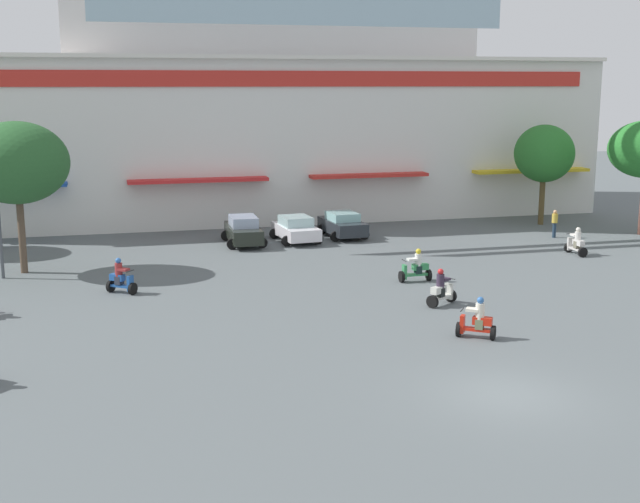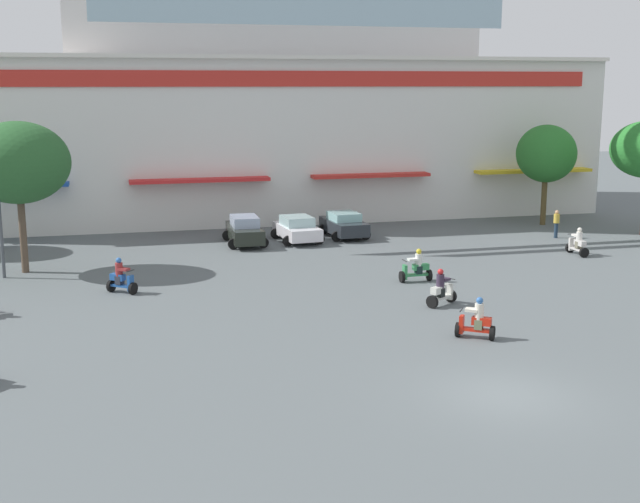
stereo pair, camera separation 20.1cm
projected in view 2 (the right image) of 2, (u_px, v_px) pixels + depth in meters
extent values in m
plane|color=#565E60|center=(370.00, 289.00, 36.41)|extent=(128.00, 128.00, 0.00)
cube|color=silver|center=(269.00, 138.00, 57.52)|extent=(43.74, 12.61, 10.33)
cube|color=red|center=(288.00, 79.00, 50.67)|extent=(40.24, 0.12, 0.95)
cube|color=silver|center=(288.00, 57.00, 50.38)|extent=(43.74, 0.70, 0.24)
cube|color=#1B4699|center=(11.00, 186.00, 47.47)|extent=(6.43, 1.10, 0.20)
cube|color=red|center=(200.00, 180.00, 50.07)|extent=(8.44, 1.10, 0.20)
cube|color=red|center=(371.00, 175.00, 52.67)|extent=(7.67, 1.10, 0.20)
cube|color=gold|center=(534.00, 171.00, 55.40)|extent=(8.16, 1.10, 0.20)
cube|color=#99B7C6|center=(307.00, 9.00, 45.17)|extent=(23.18, 0.08, 1.67)
cylinder|color=brown|center=(23.00, 236.00, 39.38)|extent=(0.34, 0.34, 3.56)
ellipsoid|color=#27572A|center=(18.00, 163.00, 38.69)|extent=(4.83, 4.66, 3.86)
cylinder|color=brown|center=(544.00, 199.00, 52.78)|extent=(0.35, 0.35, 3.24)
ellipsoid|color=#276B28|center=(546.00, 154.00, 52.20)|extent=(3.70, 3.97, 3.62)
cube|color=#232821|center=(245.00, 233.00, 46.47)|extent=(1.71, 4.21, 0.78)
cube|color=#A0B1CD|center=(245.00, 221.00, 46.34)|extent=(1.45, 2.11, 0.56)
cylinder|color=black|center=(227.00, 236.00, 47.59)|extent=(0.60, 0.17, 0.60)
cylinder|color=black|center=(256.00, 234.00, 47.97)|extent=(0.60, 0.17, 0.60)
cylinder|color=black|center=(233.00, 244.00, 45.12)|extent=(0.60, 0.17, 0.60)
cylinder|color=black|center=(263.00, 243.00, 45.49)|extent=(0.60, 0.17, 0.60)
cube|color=silver|center=(297.00, 231.00, 47.32)|extent=(2.18, 4.03, 0.67)
cube|color=#9EBFC0|center=(297.00, 221.00, 47.20)|extent=(1.74, 2.07, 0.52)
cylinder|color=black|center=(276.00, 234.00, 48.19)|extent=(0.61, 0.22, 0.60)
cylinder|color=black|center=(306.00, 232.00, 48.79)|extent=(0.61, 0.22, 0.60)
cylinder|color=black|center=(288.00, 241.00, 45.97)|extent=(0.61, 0.22, 0.60)
cylinder|color=black|center=(319.00, 239.00, 46.57)|extent=(0.61, 0.22, 0.60)
cube|color=#24292E|center=(344.00, 226.00, 48.68)|extent=(2.09, 4.06, 0.74)
cube|color=#8CC0C0|center=(344.00, 216.00, 48.56)|extent=(1.69, 2.08, 0.47)
cylinder|color=black|center=(323.00, 229.00, 49.59)|extent=(0.61, 0.21, 0.60)
cylinder|color=black|center=(351.00, 228.00, 50.16)|extent=(0.61, 0.21, 0.60)
cylinder|color=black|center=(337.00, 236.00, 47.34)|extent=(0.61, 0.21, 0.60)
cylinder|color=black|center=(366.00, 235.00, 47.90)|extent=(0.61, 0.21, 0.60)
cylinder|color=black|center=(451.00, 296.00, 34.26)|extent=(0.40, 0.52, 0.52)
cylinder|color=black|center=(432.00, 302.00, 33.34)|extent=(0.40, 0.52, 0.52)
cube|color=silver|center=(442.00, 297.00, 33.79)|extent=(1.11, 0.85, 0.10)
cube|color=silver|center=(439.00, 290.00, 33.55)|extent=(0.77, 0.64, 0.28)
cube|color=silver|center=(449.00, 291.00, 34.13)|extent=(0.29, 0.35, 0.67)
cylinder|color=black|center=(450.00, 279.00, 34.04)|extent=(0.31, 0.46, 0.04)
cube|color=black|center=(440.00, 292.00, 33.65)|extent=(0.41, 0.42, 0.36)
cylinder|color=#322739|center=(440.00, 281.00, 33.56)|extent=(0.44, 0.44, 0.57)
sphere|color=red|center=(441.00, 272.00, 33.48)|extent=(0.25, 0.25, 0.25)
cube|color=#322739|center=(444.00, 279.00, 33.75)|extent=(0.55, 0.52, 0.10)
cylinder|color=black|center=(570.00, 248.00, 44.28)|extent=(0.52, 0.15, 0.52)
cylinder|color=black|center=(584.00, 253.00, 43.02)|extent=(0.52, 0.15, 0.52)
cube|color=silver|center=(577.00, 249.00, 43.64)|extent=(0.30, 1.18, 0.10)
cube|color=silver|center=(580.00, 243.00, 43.34)|extent=(0.31, 0.75, 0.28)
cube|color=silver|center=(572.00, 244.00, 44.11)|extent=(0.32, 0.14, 0.68)
cylinder|color=black|center=(572.00, 234.00, 44.03)|extent=(0.52, 0.04, 0.04)
cube|color=#6E6956|center=(579.00, 245.00, 43.46)|extent=(0.32, 0.28, 0.36)
cylinder|color=silver|center=(579.00, 237.00, 43.38)|extent=(0.32, 0.32, 0.51)
sphere|color=silver|center=(580.00, 230.00, 43.30)|extent=(0.25, 0.25, 0.25)
cube|color=silver|center=(576.00, 235.00, 43.65)|extent=(0.35, 0.44, 0.10)
cylinder|color=black|center=(458.00, 329.00, 29.61)|extent=(0.42, 0.51, 0.52)
cylinder|color=black|center=(492.00, 333.00, 29.18)|extent=(0.42, 0.51, 0.52)
cube|color=red|center=(475.00, 330.00, 29.38)|extent=(1.04, 0.85, 0.10)
cube|color=red|center=(482.00, 321.00, 29.24)|extent=(0.73, 0.64, 0.28)
cube|color=red|center=(462.00, 324.00, 29.53)|extent=(0.30, 0.34, 0.64)
cylinder|color=black|center=(461.00, 310.00, 29.43)|extent=(0.33, 0.45, 0.04)
cube|color=#6A7453|center=(479.00, 324.00, 29.30)|extent=(0.41, 0.42, 0.36)
cylinder|color=silver|center=(479.00, 311.00, 29.20)|extent=(0.45, 0.45, 0.57)
sphere|color=#3062A7|center=(480.00, 301.00, 29.12)|extent=(0.25, 0.25, 0.25)
cube|color=silver|center=(472.00, 310.00, 29.29)|extent=(0.56, 0.53, 0.10)
cylinder|color=black|center=(133.00, 288.00, 35.52)|extent=(0.44, 0.50, 0.52)
cylinder|color=black|center=(111.00, 286.00, 35.99)|extent=(0.44, 0.50, 0.52)
cube|color=#20529E|center=(122.00, 286.00, 35.74)|extent=(0.97, 0.85, 0.10)
cube|color=#20529E|center=(118.00, 277.00, 35.75)|extent=(0.69, 0.64, 0.28)
cube|color=#20529E|center=(131.00, 283.00, 35.52)|extent=(0.31, 0.34, 0.67)
cylinder|color=black|center=(130.00, 271.00, 35.40)|extent=(0.35, 0.43, 0.04)
cube|color=#2B2F3B|center=(120.00, 280.00, 35.74)|extent=(0.42, 0.42, 0.36)
cylinder|color=maroon|center=(119.00, 269.00, 35.64)|extent=(0.45, 0.45, 0.57)
sphere|color=#2E63AC|center=(119.00, 260.00, 35.57)|extent=(0.25, 0.25, 0.25)
cube|color=maroon|center=(124.00, 269.00, 35.54)|extent=(0.56, 0.54, 0.10)
cylinder|color=black|center=(402.00, 277.00, 37.64)|extent=(0.15, 0.52, 0.52)
cylinder|color=black|center=(429.00, 275.00, 37.98)|extent=(0.15, 0.52, 0.52)
cube|color=#2E8549|center=(416.00, 275.00, 37.80)|extent=(1.17, 0.30, 0.10)
cube|color=#2E8549|center=(421.00, 267.00, 37.79)|extent=(0.74, 0.31, 0.28)
cube|color=#2E8549|center=(405.00, 272.00, 37.63)|extent=(0.14, 0.32, 0.66)
cylinder|color=black|center=(404.00, 261.00, 37.52)|extent=(0.04, 0.52, 0.04)
cube|color=black|center=(418.00, 270.00, 37.79)|extent=(0.28, 0.32, 0.36)
cylinder|color=silver|center=(419.00, 260.00, 37.70)|extent=(0.32, 0.32, 0.56)
sphere|color=gold|center=(419.00, 251.00, 37.62)|extent=(0.25, 0.25, 0.25)
cube|color=silver|center=(413.00, 260.00, 37.62)|extent=(0.44, 0.35, 0.10)
cylinder|color=#1F3044|center=(556.00, 230.00, 48.47)|extent=(0.24, 0.24, 0.88)
cylinder|color=gold|center=(557.00, 218.00, 48.33)|extent=(0.39, 0.39, 0.53)
sphere|color=tan|center=(557.00, 212.00, 48.26)|extent=(0.22, 0.22, 0.22)
cylinder|color=#474C51|center=(0.00, 214.00, 38.00)|extent=(0.16, 0.16, 5.99)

